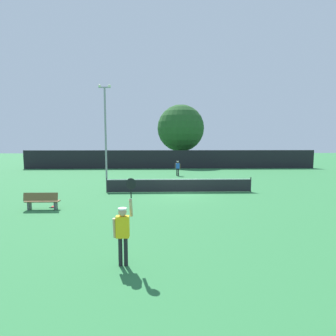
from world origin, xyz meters
TOP-DOWN VIEW (x-y plane):
  - ground_plane at (0.00, 0.00)m, footprint 120.00×120.00m
  - tennis_net at (0.00, 0.00)m, footprint 10.44×0.08m
  - perimeter_fence at (0.00, 16.46)m, footprint 38.51×0.12m
  - player_serving at (-2.43, -11.29)m, footprint 0.68×0.40m
  - player_receiving at (0.46, 9.03)m, footprint 0.57×0.23m
  - tennis_ball at (-0.36, 1.54)m, footprint 0.07×0.07m
  - spare_racket at (-7.33, -4.06)m, footprint 0.28×0.52m
  - courtside_bench at (-7.70, -4.69)m, footprint 1.80×0.44m
  - light_pole at (-6.53, 6.70)m, footprint 1.18×0.28m
  - large_tree at (1.67, 21.20)m, footprint 6.93×6.93m
  - parked_car_near at (-3.59, 22.66)m, footprint 2.41×4.40m
  - parked_car_mid at (2.29, 21.84)m, footprint 2.20×4.33m
  - parked_car_far at (6.25, 21.63)m, footprint 2.32×4.37m

SIDE VIEW (x-z plane):
  - ground_plane at x=0.00m, z-range 0.00..0.00m
  - spare_racket at x=-7.33m, z-range 0.00..0.04m
  - tennis_ball at x=-0.36m, z-range 0.00..0.07m
  - courtside_bench at x=-7.70m, z-range 0.01..0.96m
  - tennis_net at x=0.00m, z-range -0.02..1.05m
  - parked_car_near at x=-3.59m, z-range -0.07..1.62m
  - parked_car_mid at x=2.29m, z-range -0.07..1.62m
  - parked_car_far at x=6.25m, z-range -0.07..1.62m
  - player_receiving at x=0.46m, z-range 0.16..1.71m
  - player_serving at x=-2.43m, z-range -0.14..2.46m
  - perimeter_fence at x=0.00m, z-range 0.00..2.43m
  - light_pole at x=-6.53m, z-range 0.57..9.47m
  - large_tree at x=1.67m, z-range 1.02..10.01m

